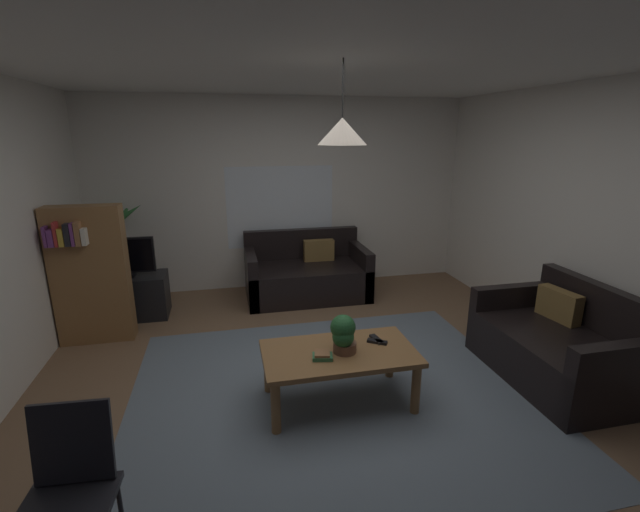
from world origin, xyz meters
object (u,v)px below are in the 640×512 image
object	(u,v)px
tv	(121,257)
folding_chair	(68,489)
pendant_lamp	(342,131)
book_on_table_0	(322,357)
potted_palm_corner	(120,258)
coffee_table	(339,358)
couch_right_side	(560,348)
remote_on_table_0	(376,339)
tv_stand	(127,297)
remote_on_table_1	(377,342)
bookshelf_corner	(90,274)
book_on_table_1	(322,353)
couch_under_window	(307,276)
potted_plant_on_table	(343,334)

from	to	relation	value
tv	folding_chair	size ratio (longest dim) A/B	0.82
folding_chair	pendant_lamp	distance (m)	2.48
book_on_table_0	potted_palm_corner	world-z (taller)	potted_palm_corner
coffee_table	tv	bearing A→B (deg)	133.11
couch_right_side	pendant_lamp	distance (m)	2.66
remote_on_table_0	folding_chair	xyz separation A→B (m)	(-1.91, -1.20, 0.05)
coffee_table	tv_stand	bearing A→B (deg)	132.82
remote_on_table_1	bookshelf_corner	distance (m)	2.92
coffee_table	book_on_table_0	bearing A→B (deg)	-150.53
book_on_table_1	pendant_lamp	size ratio (longest dim) A/B	0.21
couch_under_window	folding_chair	world-z (taller)	folding_chair
couch_right_side	coffee_table	size ratio (longest dim) A/B	1.14
book_on_table_0	book_on_table_1	distance (m)	0.03
bookshelf_corner	pendant_lamp	world-z (taller)	pendant_lamp
potted_plant_on_table	couch_right_side	bearing A→B (deg)	-1.06
remote_on_table_1	bookshelf_corner	world-z (taller)	bookshelf_corner
couch_under_window	remote_on_table_1	size ratio (longest dim) A/B	9.65
book_on_table_1	remote_on_table_1	xyz separation A→B (m)	(0.48, 0.14, -0.03)
remote_on_table_0	pendant_lamp	distance (m)	1.66
couch_right_side	tv	distance (m)	4.50
couch_under_window	tv_stand	bearing A→B (deg)	-173.51
remote_on_table_1	tv	size ratio (longest dim) A/B	0.22
tv_stand	pendant_lamp	distance (m)	3.42
couch_right_side	remote_on_table_0	distance (m)	1.64
coffee_table	pendant_lamp	size ratio (longest dim) A/B	2.18
couch_under_window	remote_on_table_1	world-z (taller)	couch_under_window
couch_right_side	potted_plant_on_table	distance (m)	1.96
book_on_table_0	pendant_lamp	xyz separation A→B (m)	(0.15, 0.09, 1.62)
tv	potted_palm_corner	bearing A→B (deg)	104.13
coffee_table	remote_on_table_1	xyz separation A→B (m)	(0.33, 0.06, 0.08)
couch_right_side	remote_on_table_1	world-z (taller)	couch_right_side
remote_on_table_0	pendant_lamp	world-z (taller)	pendant_lamp
remote_on_table_0	folding_chair	world-z (taller)	folding_chair
couch_right_side	book_on_table_0	distance (m)	2.12
couch_under_window	coffee_table	world-z (taller)	couch_under_window
couch_under_window	book_on_table_1	size ratio (longest dim) A/B	13.68
potted_palm_corner	pendant_lamp	xyz separation A→B (m)	(2.10, -2.64, 1.50)
tv_stand	tv	world-z (taller)	tv
coffee_table	tv	distance (m)	2.89
bookshelf_corner	folding_chair	bearing A→B (deg)	-77.81
remote_on_table_0	tv	distance (m)	3.06
book_on_table_1	folding_chair	bearing A→B (deg)	-144.38
folding_chair	couch_under_window	bearing A→B (deg)	63.01
book_on_table_0	bookshelf_corner	distance (m)	2.61
coffee_table	tv_stand	world-z (taller)	tv_stand
coffee_table	remote_on_table_1	bearing A→B (deg)	10.53
book_on_table_1	remote_on_table_0	xyz separation A→B (m)	(0.49, 0.18, -0.03)
couch_under_window	remote_on_table_0	bearing A→B (deg)	-86.24
coffee_table	folding_chair	distance (m)	1.92
tv_stand	potted_palm_corner	distance (m)	0.63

